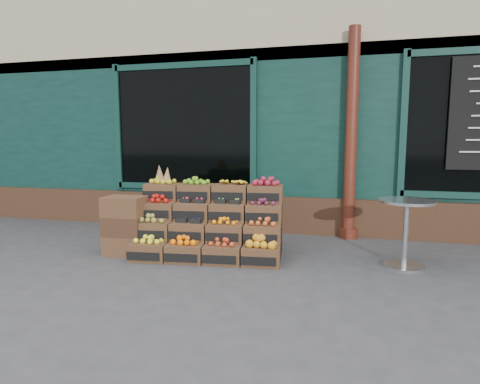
# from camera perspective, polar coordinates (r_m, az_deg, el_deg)

# --- Properties ---
(ground) EXTENTS (60.00, 60.00, 0.00)m
(ground) POSITION_cam_1_polar(r_m,az_deg,el_deg) (4.74, 0.19, -11.39)
(ground) COLOR #38383A
(ground) RESTS_ON ground
(shop_facade) EXTENTS (12.00, 6.24, 4.80)m
(shop_facade) POSITION_cam_1_polar(r_m,az_deg,el_deg) (9.56, 8.11, 12.53)
(shop_facade) COLOR #0D2E28
(shop_facade) RESTS_ON ground
(crate_display) EXTENTS (1.99, 1.13, 1.19)m
(crate_display) POSITION_cam_1_polar(r_m,az_deg,el_deg) (5.41, -4.28, -5.00)
(crate_display) COLOR #4F331F
(crate_display) RESTS_ON ground
(spare_crates) EXTENTS (0.54, 0.39, 0.78)m
(spare_crates) POSITION_cam_1_polar(r_m,az_deg,el_deg) (5.58, -16.05, -4.62)
(spare_crates) COLOR #4F331F
(spare_crates) RESTS_ON ground
(bistro_table) EXTENTS (0.66, 0.66, 0.83)m
(bistro_table) POSITION_cam_1_polar(r_m,az_deg,el_deg) (5.18, 22.52, -4.44)
(bistro_table) COLOR silver
(bistro_table) RESTS_ON ground
(shopkeeper) EXTENTS (0.70, 0.46, 1.90)m
(shopkeeper) POSITION_cam_1_polar(r_m,az_deg,el_deg) (7.75, -9.80, 3.00)
(shopkeeper) COLOR #175223
(shopkeeper) RESTS_ON ground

